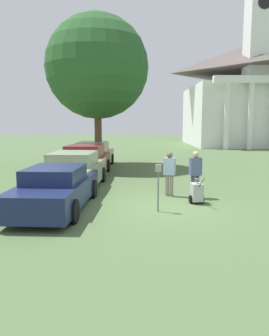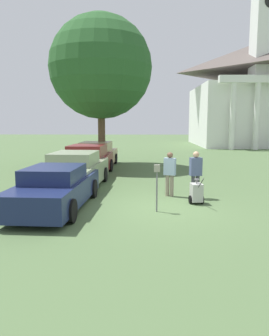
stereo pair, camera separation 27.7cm
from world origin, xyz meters
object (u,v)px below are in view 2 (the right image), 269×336
(parked_car_sage, at_px, (76,171))
(church, at_px, (248,94))
(parking_meter, at_px, (157,179))
(parked_car_maroon, at_px, (88,162))
(person_supervisor, at_px, (196,172))
(parked_car_tan, at_px, (97,155))
(equipment_cart, at_px, (196,192))
(person_worker, at_px, (170,171))
(parked_car_navy, at_px, (56,188))

(parked_car_sage, xyz_separation_m, church, (15.13, 25.63, 5.25))
(parking_meter, bearing_deg, parked_car_maroon, 115.55)
(person_supervisor, bearing_deg, parked_car_tan, -72.75)
(parked_car_sage, height_order, parking_meter, parked_car_sage)
(parked_car_tan, distance_m, parking_meter, 10.47)
(parking_meter, relative_size, church, 0.07)
(equipment_cart, bearing_deg, parked_car_tan, 110.70)
(church, bearing_deg, parked_car_maroon, -123.95)
(person_supervisor, xyz_separation_m, church, (10.47, 27.28, 4.99))
(parking_meter, bearing_deg, equipment_cart, 36.29)
(parked_car_tan, distance_m, person_worker, 8.69)
(parked_car_navy, bearing_deg, parked_car_tan, 93.26)
(parked_car_maroon, distance_m, person_worker, 5.87)
(parking_meter, height_order, equipment_cart, parking_meter)
(parked_car_navy, height_order, person_supervisor, person_supervisor)
(parked_car_sage, xyz_separation_m, person_worker, (3.75, -1.35, 0.22))
(parked_car_sage, relative_size, church, 0.24)
(person_worker, xyz_separation_m, person_supervisor, (0.90, -0.30, 0.04))
(parked_car_navy, bearing_deg, church, 65.51)
(parked_car_sage, height_order, person_worker, person_worker)
(parked_car_maroon, distance_m, church, 27.59)
(person_worker, xyz_separation_m, equipment_cart, (0.81, -1.12, -0.54))
(parked_car_navy, relative_size, church, 0.23)
(parked_car_navy, bearing_deg, person_supervisor, 20.91)
(parked_car_navy, height_order, church, church)
(parked_car_maroon, distance_m, parking_meter, 7.36)
(parking_meter, height_order, person_worker, person_worker)
(church, bearing_deg, parked_car_navy, -117.74)
(parked_car_tan, xyz_separation_m, person_worker, (3.75, -7.84, 0.22))
(parked_car_tan, bearing_deg, church, 54.93)
(parked_car_maroon, height_order, church, church)
(parked_car_maroon, bearing_deg, church, 59.31)
(parking_meter, relative_size, person_worker, 0.89)
(parked_car_maroon, relative_size, parked_car_tan, 0.97)
(parked_car_sage, relative_size, person_worker, 3.19)
(parking_meter, distance_m, equipment_cart, 1.82)
(parked_car_tan, height_order, person_worker, person_worker)
(parked_car_navy, relative_size, parked_car_tan, 0.99)
(parked_car_navy, bearing_deg, equipment_cart, 11.55)
(parked_car_navy, relative_size, parked_car_sage, 0.95)
(church, bearing_deg, person_worker, -112.86)
(person_worker, distance_m, church, 29.70)
(person_worker, xyz_separation_m, church, (11.37, 26.98, 5.03))
(parked_car_maroon, bearing_deg, parked_car_sage, -86.75)
(parked_car_sage, xyz_separation_m, parked_car_maroon, (-0.00, 3.16, 0.02))
(person_supervisor, relative_size, equipment_cart, 1.69)
(parking_meter, distance_m, church, 31.85)
(person_worker, bearing_deg, parking_meter, 95.30)
(parked_car_sage, xyz_separation_m, equipment_cart, (4.56, -2.46, -0.32))
(parked_car_tan, bearing_deg, person_supervisor, -57.01)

